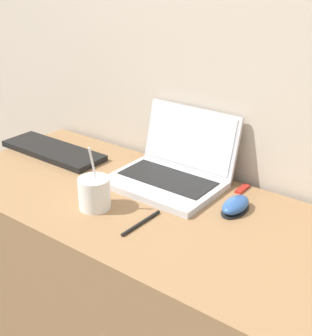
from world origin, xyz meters
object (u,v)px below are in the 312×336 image
object	(u,v)px
laptop	(173,168)
pen	(141,223)
computer_mouse	(236,206)
usb_stick	(242,189)
drink_cup	(94,192)
external_keyboard	(53,151)

from	to	relation	value
laptop	pen	world-z (taller)	laptop
laptop	computer_mouse	size ratio (longest dim) A/B	2.89
laptop	usb_stick	bearing A→B (deg)	20.95
drink_cup	external_keyboard	bearing A→B (deg)	153.81
drink_cup	computer_mouse	xyz separation A→B (m)	(0.32, 0.22, -0.03)
laptop	drink_cup	distance (m)	0.27
computer_mouse	usb_stick	xyz separation A→B (m)	(-0.04, 0.12, -0.01)
drink_cup	computer_mouse	size ratio (longest dim) A/B	1.64
pen	drink_cup	bearing A→B (deg)	-177.27
drink_cup	computer_mouse	world-z (taller)	drink_cup
laptop	pen	size ratio (longest dim) A/B	2.22
drink_cup	pen	xyz separation A→B (m)	(0.16, 0.01, -0.04)
computer_mouse	external_keyboard	size ratio (longest dim) A/B	0.29
laptop	external_keyboard	bearing A→B (deg)	-170.98
laptop	usb_stick	xyz separation A→B (m)	(0.20, 0.08, -0.04)
external_keyboard	laptop	bearing A→B (deg)	9.02
computer_mouse	pen	size ratio (longest dim) A/B	0.77
drink_cup	laptop	bearing A→B (deg)	73.77
laptop	external_keyboard	distance (m)	0.47
laptop	computer_mouse	world-z (taller)	laptop
usb_stick	laptop	bearing A→B (deg)	-159.05
drink_cup	usb_stick	xyz separation A→B (m)	(0.28, 0.34, -0.04)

